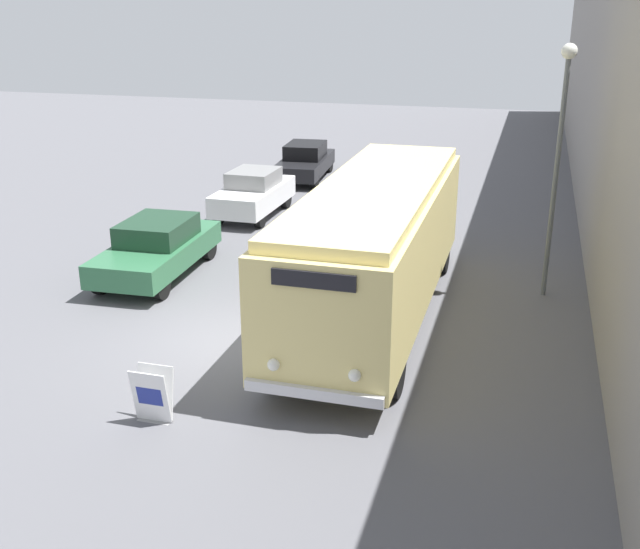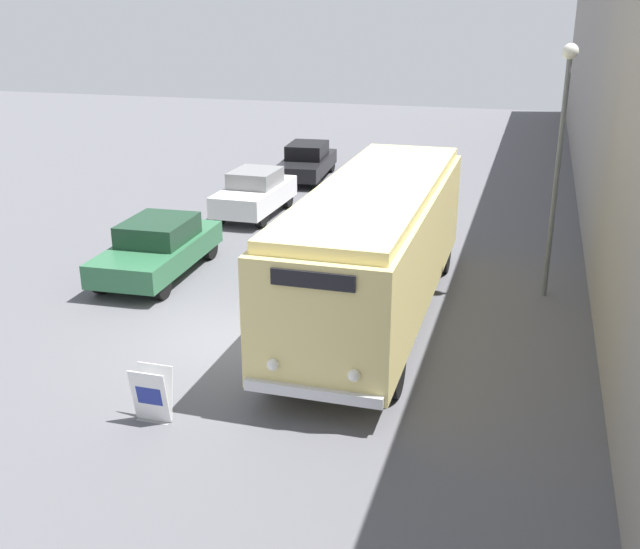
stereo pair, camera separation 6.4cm
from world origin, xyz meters
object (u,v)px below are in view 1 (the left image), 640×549
(parked_car_far, at_px, (305,161))
(parked_car_near, at_px, (157,247))
(sign_board, at_px, (153,396))
(vintage_bus, at_px, (376,243))
(streetlamp, at_px, (560,137))
(parked_car_mid, at_px, (253,193))

(parked_car_far, bearing_deg, parked_car_near, -96.49)
(sign_board, bearing_deg, parked_car_near, 116.79)
(vintage_bus, xyz_separation_m, sign_board, (-2.73, -5.59, -1.32))
(sign_board, xyz_separation_m, streetlamp, (6.52, 8.13, 3.47))
(parked_car_near, bearing_deg, sign_board, -65.66)
(vintage_bus, xyz_separation_m, streetlamp, (3.80, 2.54, 2.15))
(sign_board, xyz_separation_m, parked_car_near, (-3.44, 6.80, 0.28))
(parked_car_near, height_order, parked_car_far, parked_car_near)
(streetlamp, height_order, parked_car_far, streetlamp)
(streetlamp, relative_size, parked_car_mid, 1.50)
(vintage_bus, bearing_deg, parked_car_far, 113.30)
(streetlamp, relative_size, parked_car_far, 1.31)
(vintage_bus, distance_m, parked_car_mid, 9.57)
(parked_car_mid, bearing_deg, parked_car_near, -92.64)
(parked_car_mid, bearing_deg, parked_car_far, 90.20)
(parked_car_mid, bearing_deg, vintage_bus, -51.85)
(parked_car_near, xyz_separation_m, parked_car_mid, (0.34, 6.32, 0.03))
(parked_car_far, bearing_deg, parked_car_mid, -95.02)
(parked_car_far, bearing_deg, streetlamp, -53.48)
(vintage_bus, xyz_separation_m, parked_car_near, (-6.16, 1.22, -1.04))
(streetlamp, bearing_deg, vintage_bus, -146.22)
(streetlamp, xyz_separation_m, parked_car_mid, (-9.62, 4.99, -3.16))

